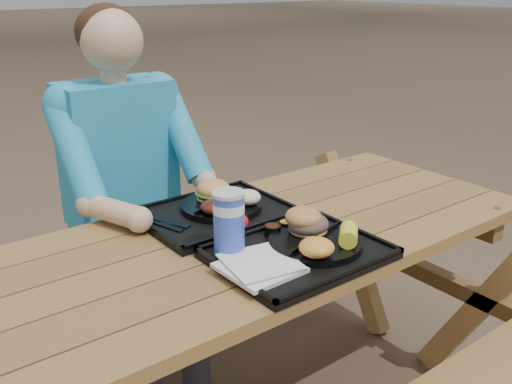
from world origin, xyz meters
TOP-DOWN VIEW (x-y plane):
  - picnic_table at (0.00, 0.00)m, footprint 1.80×1.49m
  - tray_near at (-0.01, -0.20)m, footprint 0.45×0.35m
  - tray_far at (-0.03, 0.17)m, footprint 0.45×0.35m
  - plate_near at (0.05, -0.21)m, footprint 0.26×0.26m
  - plate_far at (-0.00, 0.18)m, footprint 0.26×0.26m
  - napkin_stack at (-0.16, -0.22)m, footprint 0.19×0.19m
  - soda_cup at (-0.16, -0.10)m, footprint 0.08×0.08m
  - condiment_bbq at (0.00, -0.08)m, footprint 0.05×0.05m
  - condiment_mustard at (0.06, -0.07)m, footprint 0.04×0.04m
  - sandwich at (0.07, -0.15)m, footprint 0.11×0.11m
  - mac_cheese at (-0.01, -0.28)m, footprint 0.09×0.09m
  - corn_cob at (0.10, -0.27)m, footprint 0.12×0.12m
  - cutlery_far at (-0.20, 0.18)m, footprint 0.08×0.14m
  - burger at (-0.00, 0.22)m, footprint 0.11×0.11m
  - baked_beans at (-0.06, 0.12)m, footprint 0.09×0.09m
  - potato_salad at (0.06, 0.12)m, footprint 0.08×0.08m
  - diner at (-0.14, 0.63)m, footprint 0.48×0.84m

SIDE VIEW (x-z plane):
  - picnic_table at x=0.00m, z-range 0.00..0.75m
  - diner at x=-0.14m, z-range 0.00..1.28m
  - tray_near at x=-0.01m, z-range 0.75..0.77m
  - tray_far at x=-0.03m, z-range 0.75..0.77m
  - cutlery_far at x=-0.20m, z-range 0.77..0.78m
  - plate_near at x=0.05m, z-range 0.77..0.79m
  - plate_far at x=0.00m, z-range 0.77..0.79m
  - napkin_stack at x=-0.16m, z-range 0.77..0.79m
  - condiment_mustard at x=0.06m, z-range 0.77..0.80m
  - condiment_bbq at x=0.00m, z-range 0.77..0.80m
  - baked_beans at x=-0.06m, z-range 0.79..0.83m
  - potato_salad at x=0.06m, z-range 0.79..0.84m
  - mac_cheese at x=-0.01m, z-range 0.79..0.84m
  - corn_cob at x=0.10m, z-range 0.79..0.84m
  - burger at x=0.00m, z-range 0.79..0.89m
  - sandwich at x=0.07m, z-range 0.79..0.90m
  - soda_cup at x=-0.16m, z-range 0.77..0.94m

